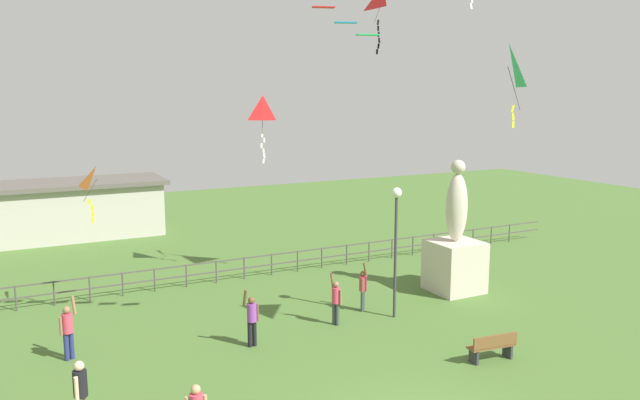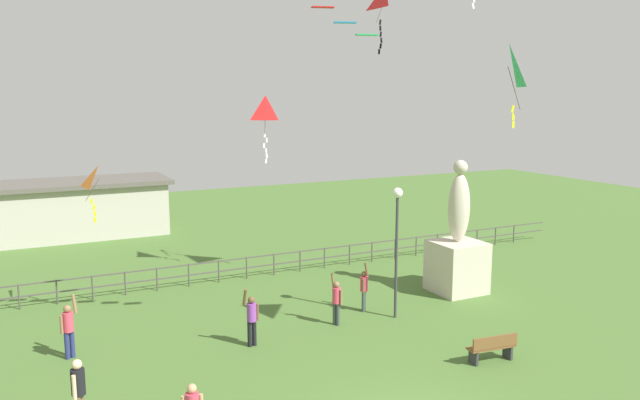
{
  "view_description": "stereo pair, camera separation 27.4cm",
  "coord_description": "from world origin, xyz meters",
  "px_view_note": "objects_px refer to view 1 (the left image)",
  "views": [
    {
      "loc": [
        -8.1,
        -10.49,
        7.76
      ],
      "look_at": [
        0.66,
        6.53,
        4.56
      ],
      "focal_mm": 35.1,
      "sensor_mm": 36.0,
      "label": 1
    },
    {
      "loc": [
        -7.86,
        -10.61,
        7.76
      ],
      "look_at": [
        0.66,
        6.53,
        4.56
      ],
      "focal_mm": 35.1,
      "sensor_mm": 36.0,
      "label": 2
    }
  ],
  "objects_px": {
    "park_bench": "(493,346)",
    "person_1": "(252,317)",
    "person_2": "(363,287)",
    "person_4": "(81,391)",
    "statue_monument": "(455,253)",
    "kite_5": "(263,112)",
    "kite_1": "(97,181)",
    "lamppost": "(396,224)",
    "kite_0": "(508,68)",
    "person_5": "(336,299)",
    "person_0": "(68,328)",
    "kite_4": "(383,0)"
  },
  "relations": [
    {
      "from": "park_bench",
      "to": "kite_1",
      "type": "distance_m",
      "value": 14.11
    },
    {
      "from": "person_5",
      "to": "kite_0",
      "type": "relative_size",
      "value": 0.78
    },
    {
      "from": "person_0",
      "to": "kite_4",
      "type": "relative_size",
      "value": 0.75
    },
    {
      "from": "person_5",
      "to": "kite_4",
      "type": "bearing_deg",
      "value": 39.55
    },
    {
      "from": "lamppost",
      "to": "kite_0",
      "type": "xyz_separation_m",
      "value": [
        0.73,
        -4.26,
        5.16
      ]
    },
    {
      "from": "statue_monument",
      "to": "kite_5",
      "type": "relative_size",
      "value": 1.91
    },
    {
      "from": "park_bench",
      "to": "person_0",
      "type": "height_order",
      "value": "person_0"
    },
    {
      "from": "park_bench",
      "to": "person_4",
      "type": "distance_m",
      "value": 11.36
    },
    {
      "from": "person_4",
      "to": "kite_5",
      "type": "bearing_deg",
      "value": 49.15
    },
    {
      "from": "person_4",
      "to": "kite_0",
      "type": "relative_size",
      "value": 0.76
    },
    {
      "from": "park_bench",
      "to": "person_4",
      "type": "relative_size",
      "value": 0.88
    },
    {
      "from": "person_2",
      "to": "person_5",
      "type": "height_order",
      "value": "person_5"
    },
    {
      "from": "person_2",
      "to": "kite_1",
      "type": "distance_m",
      "value": 10.11
    },
    {
      "from": "lamppost",
      "to": "person_1",
      "type": "bearing_deg",
      "value": -178.39
    },
    {
      "from": "person_1",
      "to": "kite_5",
      "type": "bearing_deg",
      "value": 64.73
    },
    {
      "from": "park_bench",
      "to": "person_1",
      "type": "height_order",
      "value": "person_1"
    },
    {
      "from": "person_4",
      "to": "person_2",
      "type": "bearing_deg",
      "value": 22.2
    },
    {
      "from": "statue_monument",
      "to": "person_4",
      "type": "height_order",
      "value": "statue_monument"
    },
    {
      "from": "park_bench",
      "to": "kite_4",
      "type": "distance_m",
      "value": 13.39
    },
    {
      "from": "lamppost",
      "to": "person_2",
      "type": "relative_size",
      "value": 2.64
    },
    {
      "from": "person_1",
      "to": "person_4",
      "type": "xyz_separation_m",
      "value": [
        -5.35,
        -2.91,
        0.05
      ]
    },
    {
      "from": "park_bench",
      "to": "person_0",
      "type": "distance_m",
      "value": 12.56
    },
    {
      "from": "kite_1",
      "to": "kite_5",
      "type": "xyz_separation_m",
      "value": [
        7.09,
        2.14,
        2.2
      ]
    },
    {
      "from": "kite_0",
      "to": "kite_1",
      "type": "distance_m",
      "value": 13.95
    },
    {
      "from": "person_0",
      "to": "kite_5",
      "type": "xyz_separation_m",
      "value": [
        8.61,
        5.67,
        6.09
      ]
    },
    {
      "from": "person_5",
      "to": "kite_1",
      "type": "bearing_deg",
      "value": 146.07
    },
    {
      "from": "person_0",
      "to": "person_2",
      "type": "distance_m",
      "value": 9.98
    },
    {
      "from": "kite_1",
      "to": "person_0",
      "type": "bearing_deg",
      "value": -113.31
    },
    {
      "from": "person_1",
      "to": "kite_0",
      "type": "bearing_deg",
      "value": -33.66
    },
    {
      "from": "statue_monument",
      "to": "park_bench",
      "type": "distance_m",
      "value": 6.86
    },
    {
      "from": "person_4",
      "to": "kite_0",
      "type": "xyz_separation_m",
      "value": [
        11.51,
        -1.2,
        7.52
      ]
    },
    {
      "from": "person_0",
      "to": "person_1",
      "type": "distance_m",
      "value": 5.42
    },
    {
      "from": "park_bench",
      "to": "kite_0",
      "type": "height_order",
      "value": "kite_0"
    },
    {
      "from": "person_2",
      "to": "person_5",
      "type": "distance_m",
      "value": 1.74
    },
    {
      "from": "kite_0",
      "to": "kite_4",
      "type": "bearing_deg",
      "value": 84.7
    },
    {
      "from": "person_2",
      "to": "person_4",
      "type": "distance_m",
      "value": 10.93
    },
    {
      "from": "person_0",
      "to": "person_4",
      "type": "xyz_separation_m",
      "value": [
        -0.15,
        -4.46,
        0.03
      ]
    },
    {
      "from": "kite_0",
      "to": "kite_5",
      "type": "relative_size",
      "value": 0.83
    },
    {
      "from": "kite_4",
      "to": "lamppost",
      "type": "bearing_deg",
      "value": -113.56
    },
    {
      "from": "person_1",
      "to": "statue_monument",
      "type": "bearing_deg",
      "value": 9.7
    },
    {
      "from": "park_bench",
      "to": "kite_0",
      "type": "bearing_deg",
      "value": 36.37
    },
    {
      "from": "lamppost",
      "to": "person_5",
      "type": "relative_size",
      "value": 2.58
    },
    {
      "from": "statue_monument",
      "to": "person_0",
      "type": "distance_m",
      "value": 14.48
    },
    {
      "from": "person_0",
      "to": "person_2",
      "type": "bearing_deg",
      "value": -1.89
    },
    {
      "from": "person_5",
      "to": "person_1",
      "type": "bearing_deg",
      "value": -172.37
    },
    {
      "from": "person_4",
      "to": "park_bench",
      "type": "bearing_deg",
      "value": -7.01
    },
    {
      "from": "lamppost",
      "to": "kite_4",
      "type": "xyz_separation_m",
      "value": [
        1.43,
        3.29,
        8.0
      ]
    },
    {
      "from": "person_2",
      "to": "person_4",
      "type": "bearing_deg",
      "value": -157.8
    },
    {
      "from": "person_2",
      "to": "person_5",
      "type": "bearing_deg",
      "value": -153.0
    },
    {
      "from": "park_bench",
      "to": "person_5",
      "type": "distance_m",
      "value": 5.45
    }
  ]
}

